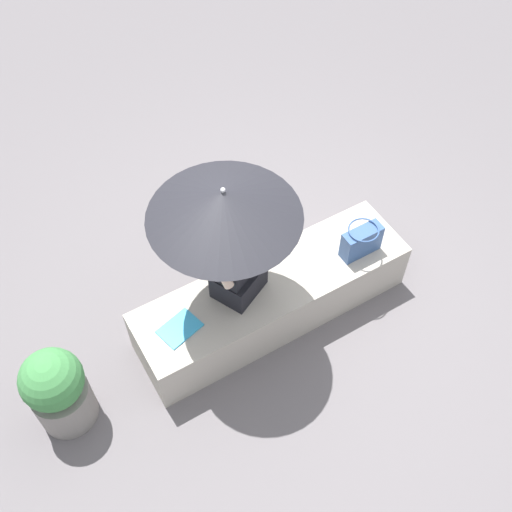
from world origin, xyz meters
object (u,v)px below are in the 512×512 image
(person_seated, at_px, (238,257))
(magazine, at_px, (180,328))
(planter_near, at_px, (57,390))
(parasol, at_px, (224,204))
(handbag_black, at_px, (361,241))

(person_seated, relative_size, magazine, 3.21)
(magazine, bearing_deg, planter_near, -17.10)
(parasol, bearing_deg, planter_near, 1.76)
(magazine, bearing_deg, handbag_black, 161.71)
(person_seated, relative_size, parasol, 0.81)
(handbag_black, xyz_separation_m, planter_near, (2.37, -0.12, -0.20))
(person_seated, bearing_deg, planter_near, 1.82)
(person_seated, distance_m, parasol, 0.59)
(planter_near, bearing_deg, handbag_black, 177.05)
(magazine, distance_m, planter_near, 0.90)
(person_seated, xyz_separation_m, planter_near, (1.41, 0.04, -0.46))
(person_seated, xyz_separation_m, magazine, (0.52, 0.08, -0.38))
(parasol, bearing_deg, magazine, 9.78)
(person_seated, height_order, handbag_black, person_seated)
(person_seated, bearing_deg, parasol, 2.69)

